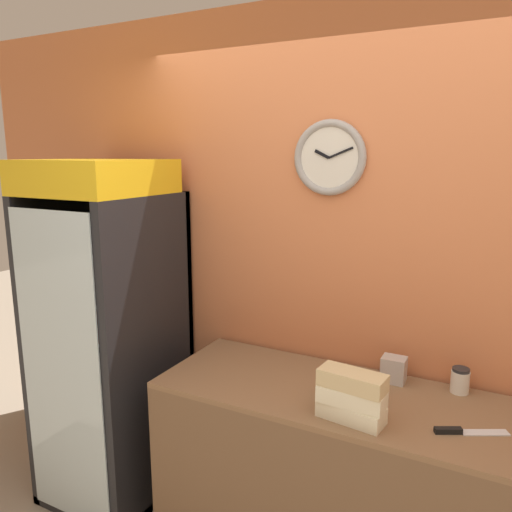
# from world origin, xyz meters

# --- Properties ---
(wall_back) EXTENTS (5.20, 0.09, 2.70)m
(wall_back) POSITION_xyz_m (-0.00, 1.25, 1.35)
(wall_back) COLOR #D17547
(wall_back) RESTS_ON ground_plane
(prep_counter) EXTENTS (1.71, 0.65, 0.91)m
(prep_counter) POSITION_xyz_m (0.00, 0.87, 0.45)
(prep_counter) COLOR brown
(prep_counter) RESTS_ON ground_plane
(beverage_cooler) EXTENTS (0.65, 0.71, 1.94)m
(beverage_cooler) POSITION_xyz_m (-1.36, 0.88, 1.05)
(beverage_cooler) COLOR black
(beverage_cooler) RESTS_ON ground_plane
(sandwich_stack_bottom) EXTENTS (0.28, 0.15, 0.07)m
(sandwich_stack_bottom) POSITION_xyz_m (0.10, 0.67, 0.94)
(sandwich_stack_bottom) COLOR beige
(sandwich_stack_bottom) RESTS_ON prep_counter
(sandwich_stack_middle) EXTENTS (0.27, 0.13, 0.07)m
(sandwich_stack_middle) POSITION_xyz_m (0.10, 0.67, 1.01)
(sandwich_stack_middle) COLOR beige
(sandwich_stack_middle) RESTS_ON sandwich_stack_bottom
(sandwich_stack_top) EXTENTS (0.28, 0.14, 0.07)m
(sandwich_stack_top) POSITION_xyz_m (0.10, 0.67, 1.08)
(sandwich_stack_top) COLOR tan
(sandwich_stack_top) RESTS_ON sandwich_stack_middle
(sandwich_flat_left) EXTENTS (0.26, 0.19, 0.07)m
(sandwich_flat_left) POSITION_xyz_m (0.03, 0.86, 0.94)
(sandwich_flat_left) COLOR beige
(sandwich_flat_left) RESTS_ON prep_counter
(chefs_knife) EXTENTS (0.27, 0.16, 0.02)m
(chefs_knife) POSITION_xyz_m (0.50, 0.77, 0.92)
(chefs_knife) COLOR silver
(chefs_knife) RESTS_ON prep_counter
(condiment_jar) EXTENTS (0.08, 0.08, 0.12)m
(condiment_jar) POSITION_xyz_m (0.46, 1.13, 0.96)
(condiment_jar) COLOR silver
(condiment_jar) RESTS_ON prep_counter
(napkin_dispenser) EXTENTS (0.11, 0.09, 0.12)m
(napkin_dispenser) POSITION_xyz_m (0.17, 1.10, 0.97)
(napkin_dispenser) COLOR #B7B2AD
(napkin_dispenser) RESTS_ON prep_counter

